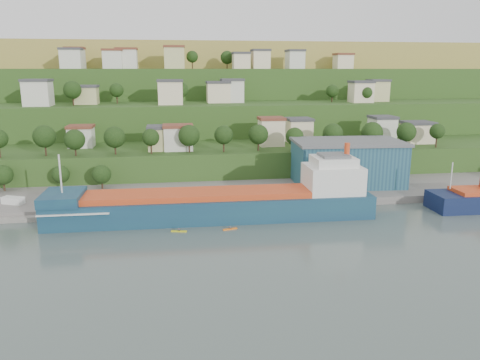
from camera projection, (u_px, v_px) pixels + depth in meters
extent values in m
plane|color=#44524D|center=(251.00, 231.00, 103.30)|extent=(500.00, 500.00, 0.00)
cube|color=slate|center=(303.00, 195.00, 133.09)|extent=(220.00, 26.00, 4.00)
cube|color=slate|center=(19.00, 212.00, 116.71)|extent=(40.00, 18.00, 2.40)
cube|color=#284719|center=(223.00, 175.00, 157.22)|extent=(260.00, 32.00, 20.00)
cube|color=#284719|center=(215.00, 159.00, 186.11)|extent=(280.00, 32.00, 44.00)
cube|color=#284719|center=(208.00, 147.00, 214.99)|extent=(300.00, 32.00, 70.00)
cube|color=olive|center=(199.00, 128.00, 286.24)|extent=(360.00, 120.00, 96.00)
cube|color=silver|center=(81.00, 137.00, 152.14)|extent=(7.71, 7.16, 6.25)
cube|color=brown|center=(80.00, 127.00, 151.32)|extent=(8.31, 7.76, 0.90)
cube|color=#CBC583|center=(160.00, 139.00, 146.43)|extent=(7.58, 7.31, 6.80)
cube|color=#3F3F44|center=(160.00, 127.00, 145.54)|extent=(8.18, 7.91, 0.90)
cube|color=silver|center=(178.00, 139.00, 146.29)|extent=(8.80, 7.00, 7.15)
cube|color=brown|center=(178.00, 126.00, 145.37)|extent=(9.40, 7.60, 0.90)
cube|color=beige|center=(271.00, 133.00, 155.02)|extent=(7.81, 7.29, 8.55)
cube|color=brown|center=(271.00, 118.00, 153.93)|extent=(8.41, 7.89, 0.90)
cube|color=beige|center=(299.00, 131.00, 161.75)|extent=(7.96, 8.42, 7.60)
cube|color=#3F3F44|center=(299.00, 119.00, 160.77)|extent=(8.56, 9.02, 0.90)
cube|color=silver|center=(382.00, 131.00, 161.29)|extent=(7.52, 7.97, 8.32)
cube|color=#3F3F44|center=(383.00, 117.00, 160.22)|extent=(8.12, 8.57, 0.90)
cube|color=beige|center=(417.00, 133.00, 161.41)|extent=(9.14, 8.46, 6.44)
cube|color=#3F3F44|center=(418.00, 123.00, 160.56)|extent=(9.74, 9.06, 0.90)
cube|color=silver|center=(38.00, 94.00, 166.36)|extent=(8.98, 8.70, 8.57)
cube|color=#3F3F44|center=(37.00, 80.00, 165.27)|extent=(9.58, 9.30, 0.90)
cube|color=#CBC583|center=(86.00, 96.00, 174.95)|extent=(8.27, 7.42, 6.19)
cube|color=#3F3F44|center=(86.00, 86.00, 174.14)|extent=(8.87, 8.02, 0.90)
cube|color=beige|center=(170.00, 93.00, 173.65)|extent=(8.93, 8.40, 8.28)
cube|color=#3F3F44|center=(170.00, 81.00, 172.60)|extent=(9.53, 9.00, 0.90)
cube|color=beige|center=(218.00, 93.00, 183.19)|extent=(8.73, 7.68, 7.42)
cube|color=#3F3F44|center=(218.00, 82.00, 182.24)|extent=(9.33, 8.28, 0.90)
cube|color=silver|center=(232.00, 92.00, 184.40)|extent=(8.34, 7.61, 8.33)
cube|color=#3F3F44|center=(232.00, 80.00, 183.34)|extent=(8.94, 8.21, 0.90)
cube|color=beige|center=(361.00, 93.00, 184.42)|extent=(8.21, 7.21, 7.58)
cube|color=#3F3F44|center=(361.00, 82.00, 183.44)|extent=(8.81, 7.81, 0.90)
cube|color=#CBC583|center=(378.00, 91.00, 190.83)|extent=(7.34, 7.06, 7.92)
cube|color=#3F3F44|center=(378.00, 80.00, 189.81)|extent=(7.94, 7.66, 0.90)
cube|color=silver|center=(71.00, 59.00, 194.82)|extent=(8.46, 7.08, 7.61)
cube|color=#3F3F44|center=(71.00, 49.00, 193.84)|extent=(9.06, 7.68, 0.90)
cube|color=silver|center=(75.00, 59.00, 202.36)|extent=(7.40, 7.79, 8.28)
cube|color=brown|center=(75.00, 48.00, 201.31)|extent=(8.00, 8.39, 0.90)
cube|color=silver|center=(113.00, 60.00, 199.06)|extent=(7.93, 8.83, 7.35)
cube|color=brown|center=(113.00, 50.00, 198.11)|extent=(8.53, 9.43, 0.90)
cube|color=silver|center=(127.00, 59.00, 202.51)|extent=(8.75, 7.20, 8.01)
cube|color=brown|center=(126.00, 49.00, 201.49)|extent=(9.35, 7.80, 0.90)
cube|color=#CBC583|center=(174.00, 58.00, 200.84)|extent=(8.43, 8.99, 8.79)
cube|color=brown|center=(174.00, 47.00, 199.73)|extent=(9.03, 9.59, 0.90)
cube|color=beige|center=(241.00, 61.00, 205.12)|extent=(7.11, 7.25, 6.29)
cube|color=#3F3F44|center=(241.00, 53.00, 204.30)|extent=(7.71, 7.85, 0.90)
cube|color=beige|center=(261.00, 60.00, 207.67)|extent=(7.51, 7.86, 7.57)
cube|color=#3F3F44|center=(261.00, 50.00, 206.69)|extent=(8.11, 8.46, 0.90)
cube|color=silver|center=(295.00, 60.00, 211.14)|extent=(7.10, 8.97, 7.56)
cube|color=#3F3F44|center=(295.00, 51.00, 210.17)|extent=(7.70, 9.57, 0.90)
cube|color=beige|center=(343.00, 62.00, 220.59)|extent=(7.75, 7.50, 6.30)
cube|color=brown|center=(343.00, 54.00, 219.76)|extent=(8.35, 8.10, 0.90)
cylinder|color=#382619|center=(46.00, 149.00, 136.91)|extent=(0.50, 0.50, 3.92)
sphere|color=black|center=(44.00, 136.00, 136.05)|extent=(6.52, 6.52, 6.52)
cylinder|color=#382619|center=(75.00, 151.00, 136.99)|extent=(0.50, 0.50, 3.11)
sphere|color=black|center=(75.00, 140.00, 136.25)|extent=(6.03, 6.03, 6.03)
cylinder|color=#382619|center=(115.00, 149.00, 139.05)|extent=(0.50, 0.50, 3.44)
sphere|color=black|center=(115.00, 137.00, 138.25)|extent=(6.34, 6.34, 6.34)
cylinder|color=#382619|center=(151.00, 148.00, 139.98)|extent=(0.50, 0.50, 3.58)
sphere|color=black|center=(151.00, 137.00, 139.24)|extent=(5.14, 5.14, 5.14)
cylinder|color=#382619|center=(189.00, 147.00, 142.37)|extent=(0.50, 0.50, 3.42)
sphere|color=black|center=(189.00, 136.00, 141.56)|extent=(6.49, 6.49, 6.49)
cylinder|color=#382619|center=(224.00, 146.00, 143.38)|extent=(0.50, 0.50, 3.66)
sphere|color=black|center=(224.00, 135.00, 142.59)|extent=(5.74, 5.74, 5.74)
cylinder|color=#382619|center=(258.00, 145.00, 145.45)|extent=(0.50, 0.50, 3.42)
sphere|color=black|center=(258.00, 134.00, 144.66)|extent=(6.16, 6.16, 6.16)
cylinder|color=#382619|center=(294.00, 146.00, 145.05)|extent=(0.50, 0.50, 3.02)
sphere|color=black|center=(295.00, 136.00, 144.35)|extent=(5.55, 5.55, 5.55)
cylinder|color=#382619|center=(332.00, 144.00, 148.70)|extent=(0.50, 0.50, 3.12)
sphere|color=black|center=(333.00, 134.00, 147.93)|extent=(6.47, 6.47, 6.47)
cylinder|color=#382619|center=(371.00, 144.00, 148.78)|extent=(0.50, 0.50, 3.37)
sphere|color=black|center=(372.00, 133.00, 147.96)|extent=(6.77, 6.77, 6.77)
cylinder|color=#382619|center=(406.00, 143.00, 150.28)|extent=(0.50, 0.50, 3.52)
sphere|color=black|center=(406.00, 132.00, 149.49)|extent=(6.14, 6.14, 6.14)
cylinder|color=#382619|center=(436.00, 141.00, 151.56)|extent=(0.50, 0.50, 3.97)
sphere|color=black|center=(437.00, 131.00, 150.79)|extent=(4.88, 4.88, 4.88)
cylinder|color=#382619|center=(192.00, 64.00, 207.12)|extent=(0.50, 0.50, 3.79)
sphere|color=black|center=(192.00, 57.00, 206.35)|extent=(5.18, 5.18, 5.18)
cylinder|color=#382619|center=(117.00, 99.00, 178.58)|extent=(0.50, 0.50, 3.59)
sphere|color=black|center=(117.00, 90.00, 177.83)|extent=(5.29, 5.29, 5.29)
cylinder|color=#382619|center=(227.00, 65.00, 211.65)|extent=(0.50, 0.50, 3.35)
sphere|color=black|center=(227.00, 58.00, 210.89)|extent=(5.91, 5.91, 5.91)
cylinder|color=#382619|center=(73.00, 100.00, 168.29)|extent=(0.50, 0.50, 3.85)
sphere|color=black|center=(72.00, 90.00, 167.44)|extent=(6.36, 6.36, 6.36)
cylinder|color=#382619|center=(332.00, 98.00, 186.83)|extent=(0.50, 0.50, 2.97)
sphere|color=black|center=(332.00, 91.00, 186.17)|extent=(5.01, 5.01, 5.01)
cylinder|color=#382619|center=(366.00, 99.00, 182.22)|extent=(0.50, 0.50, 2.73)
sphere|color=black|center=(367.00, 93.00, 181.63)|extent=(4.44, 4.44, 4.44)
cylinder|color=#382619|center=(181.00, 99.00, 174.39)|extent=(0.50, 0.50, 3.81)
sphere|color=black|center=(181.00, 90.00, 173.61)|extent=(5.46, 5.46, 5.46)
cube|color=navy|center=(212.00, 212.00, 111.42)|extent=(76.71, 13.20, 7.65)
cube|color=#C9411A|center=(203.00, 194.00, 110.08)|extent=(57.00, 10.71, 1.31)
cube|color=navy|center=(62.00, 197.00, 105.49)|extent=(8.93, 12.16, 2.19)
cube|color=silver|center=(333.00, 179.00, 113.95)|extent=(13.29, 11.13, 6.56)
cube|color=silver|center=(333.00, 161.00, 112.95)|extent=(9.97, 8.90, 2.19)
cube|color=#595B5E|center=(334.00, 155.00, 112.62)|extent=(6.66, 6.66, 0.66)
cylinder|color=#C9411A|center=(347.00, 150.00, 112.78)|extent=(1.33, 1.33, 3.28)
cylinder|color=silver|center=(60.00, 174.00, 104.23)|extent=(0.40, 0.40, 8.75)
cube|color=silver|center=(78.00, 207.00, 106.51)|extent=(15.49, 12.59, 0.27)
cylinder|color=silver|center=(451.00, 176.00, 115.79)|extent=(0.31, 0.31, 6.68)
cube|color=navy|center=(347.00, 164.00, 136.08)|extent=(31.08, 19.87, 12.00)
cube|color=#595B5E|center=(348.00, 142.00, 134.61)|extent=(32.14, 20.93, 0.80)
cube|color=white|center=(13.00, 202.00, 116.65)|extent=(5.94, 4.34, 2.56)
cube|color=silver|center=(54.00, 208.00, 114.44)|extent=(4.03, 1.71, 0.79)
cube|color=orange|center=(230.00, 229.00, 103.95)|extent=(3.33, 1.36, 0.25)
sphere|color=#3F3F44|center=(230.00, 227.00, 103.86)|extent=(0.58, 0.58, 0.58)
cube|color=gold|center=(179.00, 231.00, 102.49)|extent=(3.48, 1.31, 0.26)
sphere|color=#3F3F44|center=(179.00, 229.00, 102.40)|extent=(0.60, 0.60, 0.60)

